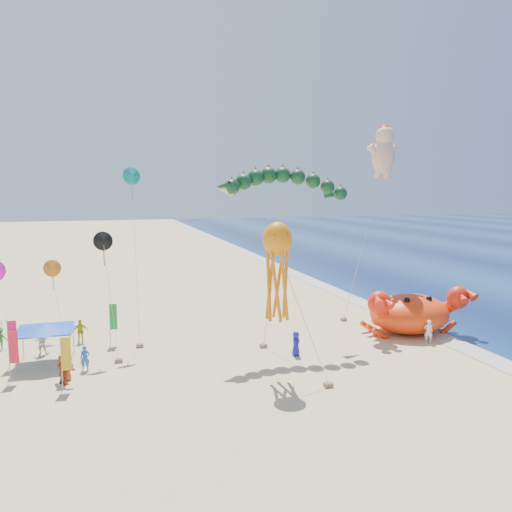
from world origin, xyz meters
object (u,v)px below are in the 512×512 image
(dragon_kite, at_px, (284,187))
(cherub_kite, at_px, (384,151))
(canopy_blue, at_px, (45,327))
(crab_inflatable, at_px, (410,312))
(octopus_kite, at_px, (277,264))

(dragon_kite, bearing_deg, cherub_kite, 24.08)
(canopy_blue, bearing_deg, dragon_kite, -0.83)
(crab_inflatable, height_order, canopy_blue, crab_inflatable)
(dragon_kite, height_order, canopy_blue, dragon_kite)
(dragon_kite, distance_m, canopy_blue, 18.55)
(dragon_kite, bearing_deg, octopus_kite, -113.04)
(canopy_blue, bearing_deg, cherub_kite, 9.68)
(dragon_kite, bearing_deg, crab_inflatable, -3.72)
(cherub_kite, bearing_deg, dragon_kite, -155.92)
(cherub_kite, distance_m, octopus_kite, 19.03)
(crab_inflatable, bearing_deg, octopus_kite, -157.27)
(cherub_kite, xyz_separation_m, octopus_kite, (-13.50, -11.00, -7.69))
(octopus_kite, bearing_deg, cherub_kite, 39.18)
(dragon_kite, bearing_deg, canopy_blue, 179.17)
(cherub_kite, relative_size, canopy_blue, 4.44)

